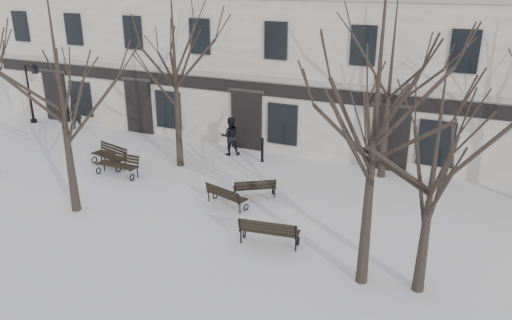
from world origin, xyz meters
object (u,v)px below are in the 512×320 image
Objects in this scene: bench_1 at (226,195)px; bench_3 at (118,164)px; tree_1 at (57,68)px; bench_2 at (269,231)px; bench_4 at (255,187)px; bench_0 at (110,155)px; tree_2 at (378,83)px; lamp_post at (32,89)px; tree_3 at (436,154)px.

bench_3 reaches higher than bench_1.
bench_2 is at bearing 4.68° from tree_1.
bench_3 reaches higher than bench_4.
bench_0 is at bearing -29.28° from bench_2.
tree_2 is (10.72, -0.14, 0.46)m from tree_1.
bench_4 is (0.66, 1.14, -0.02)m from bench_1.
bench_2 is 19.47m from lamp_post.
bench_0 is 9.52m from lamp_post.
tree_2 reaches higher than tree_3.
bench_0 is 1.14× the size of bench_1.
lamp_post is (-10.47, 7.91, -3.24)m from tree_1.
tree_3 reaches higher than bench_4.
tree_1 is 8.26m from bench_4.
tree_1 is at bearing 43.22° from bench_1.
lamp_post is (-17.99, 7.29, 1.51)m from bench_2.
lamp_post is at bearing 159.20° from tree_2.
lamp_post is at bearing -3.52° from bench_1.
bench_2 is at bearing -18.03° from bench_3.
bench_0 is (-1.85, 4.16, -4.74)m from tree_1.
bench_1 is at bearing -7.73° from bench_3.
bench_0 is 1.05× the size of bench_3.
tree_2 reaches higher than lamp_post.
bench_4 is (-1.94, 3.10, -0.08)m from bench_2.
bench_3 is at bearing 102.92° from tree_1.
lamp_post is at bearing 155.61° from bench_3.
tree_3 is 8.51m from bench_1.
bench_2 is (-4.72, 0.51, -3.49)m from tree_3.
tree_2 is at bearing -4.13° from bench_0.
bench_0 is at bearing 145.42° from bench_3.
bench_3 is 0.55× the size of lamp_post.
bench_2 is (7.52, 0.62, -4.75)m from tree_1.
tree_2 is 13.12m from bench_3.
tree_1 reaches higher than tree_3.
tree_2 is 5.13× the size of bench_1.
bench_3 is at bearing -27.15° from bench_2.
bench_1 is at bearing 27.64° from tree_1.
tree_2 reaches higher than bench_2.
tree_1 is 5.89m from bench_3.
lamp_post is at bearing 142.94° from tree_1.
lamp_post reaches higher than bench_1.
tree_3 is 1.83× the size of lamp_post.
bench_3 is (-0.78, 3.40, -4.75)m from tree_1.
bench_0 is 6.96m from bench_1.
tree_1 is 4.36× the size of bench_3.
bench_1 is (-7.32, 2.47, -3.55)m from tree_3.
tree_2 reaches higher than bench_0.
tree_2 is at bearing -16.61° from bench_3.
lamp_post is (-8.62, 3.75, 1.50)m from bench_0.
bench_3 is 1.16× the size of bench_4.
bench_0 reaches higher than bench_2.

